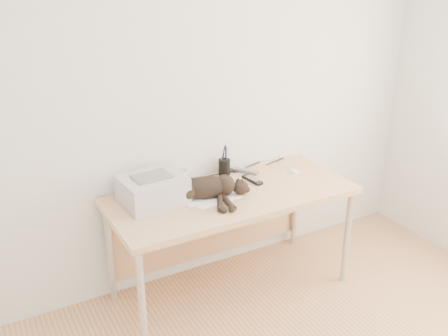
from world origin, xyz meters
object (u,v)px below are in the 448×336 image
printer (152,189)px  pen_cup (224,167)px  mug (180,178)px  mouse (293,170)px  desk (226,206)px  cat (203,189)px

printer → pen_cup: pen_cup is taller
mug → mouse: 0.82m
desk → cat: size_ratio=2.52×
pen_cup → mouse: bearing=-23.1°
cat → mouse: size_ratio=6.25×
mouse → cat: bearing=173.4°
cat → mug: (-0.04, 0.26, -0.01)m
desk → mug: 0.36m
pen_cup → mouse: (0.45, -0.19, -0.04)m
printer → mug: 0.30m
cat → mug: cat is taller
cat → pen_cup: size_ratio=3.04×
cat → pen_cup: (0.30, 0.27, -0.01)m
desk → mouse: (0.56, 0.01, 0.15)m
printer → pen_cup: bearing=15.6°
printer → cat: (0.30, -0.11, -0.02)m
mug → mouse: bearing=-13.0°
printer → mouse: bearing=-1.5°
printer → cat: bearing=-20.0°
pen_cup → desk: bearing=-116.8°
printer → cat: printer is taller
cat → mouse: (0.76, 0.08, -0.05)m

